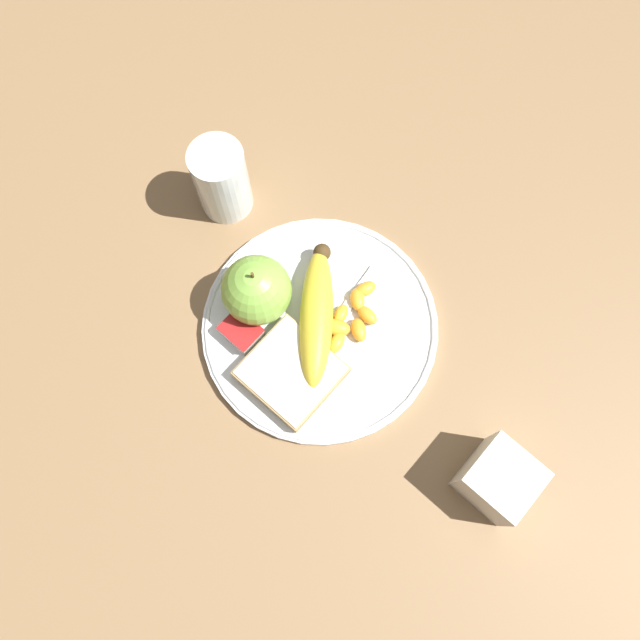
# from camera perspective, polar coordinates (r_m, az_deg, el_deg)

# --- Properties ---
(ground_plane) EXTENTS (3.00, 3.00, 0.00)m
(ground_plane) POSITION_cam_1_polar(r_m,az_deg,el_deg) (0.76, -0.00, -0.74)
(ground_plane) COLOR olive
(plate) EXTENTS (0.29, 0.29, 0.01)m
(plate) POSITION_cam_1_polar(r_m,az_deg,el_deg) (0.75, -0.00, -0.56)
(plate) COLOR silver
(plate) RESTS_ON ground_plane
(juice_glass) EXTENTS (0.07, 0.07, 0.11)m
(juice_glass) POSITION_cam_1_polar(r_m,az_deg,el_deg) (0.80, -8.95, 12.39)
(juice_glass) COLOR silver
(juice_glass) RESTS_ON ground_plane
(apple) EXTENTS (0.08, 0.08, 0.09)m
(apple) POSITION_cam_1_polar(r_m,az_deg,el_deg) (0.72, -5.83, 2.74)
(apple) COLOR #84BC47
(apple) RESTS_ON plate
(banana) EXTENTS (0.14, 0.16, 0.04)m
(banana) POSITION_cam_1_polar(r_m,az_deg,el_deg) (0.73, -0.08, 0.75)
(banana) COLOR yellow
(banana) RESTS_ON plate
(bread_slice) EXTENTS (0.10, 0.10, 0.02)m
(bread_slice) POSITION_cam_1_polar(r_m,az_deg,el_deg) (0.72, -2.64, -4.79)
(bread_slice) COLOR tan
(bread_slice) RESTS_ON plate
(fork) EXTENTS (0.04, 0.16, 0.00)m
(fork) POSITION_cam_1_polar(r_m,az_deg,el_deg) (0.75, 1.06, -0.77)
(fork) COLOR silver
(fork) RESTS_ON plate
(jam_packet) EXTENTS (0.04, 0.04, 0.02)m
(jam_packet) POSITION_cam_1_polar(r_m,az_deg,el_deg) (0.74, -7.20, -1.05)
(jam_packet) COLOR silver
(jam_packet) RESTS_ON plate
(orange_segment_0) EXTENTS (0.02, 0.03, 0.02)m
(orange_segment_0) POSITION_cam_1_polar(r_m,az_deg,el_deg) (0.74, 1.52, -2.09)
(orange_segment_0) COLOR #F9A32D
(orange_segment_0) RESTS_ON plate
(orange_segment_1) EXTENTS (0.03, 0.03, 0.02)m
(orange_segment_1) POSITION_cam_1_polar(r_m,az_deg,el_deg) (0.76, 4.17, 2.84)
(orange_segment_1) COLOR #F9A32D
(orange_segment_1) RESTS_ON plate
(orange_segment_2) EXTENTS (0.03, 0.03, 0.02)m
(orange_segment_2) POSITION_cam_1_polar(r_m,az_deg,el_deg) (0.74, 3.56, -0.92)
(orange_segment_2) COLOR #F9A32D
(orange_segment_2) RESTS_ON plate
(orange_segment_3) EXTENTS (0.03, 0.03, 0.02)m
(orange_segment_3) POSITION_cam_1_polar(r_m,az_deg,el_deg) (0.75, 3.44, 1.87)
(orange_segment_3) COLOR #F9A32D
(orange_segment_3) RESTS_ON plate
(orange_segment_4) EXTENTS (0.04, 0.03, 0.02)m
(orange_segment_4) POSITION_cam_1_polar(r_m,az_deg,el_deg) (0.74, 1.50, -0.69)
(orange_segment_4) COLOR #F9A32D
(orange_segment_4) RESTS_ON plate
(orange_segment_5) EXTENTS (0.03, 0.02, 0.02)m
(orange_segment_5) POSITION_cam_1_polar(r_m,az_deg,el_deg) (0.75, 4.35, 0.44)
(orange_segment_5) COLOR #F9A32D
(orange_segment_5) RESTS_ON plate
(orange_segment_6) EXTENTS (0.02, 0.03, 0.01)m
(orange_segment_6) POSITION_cam_1_polar(r_m,az_deg,el_deg) (0.75, 1.92, 0.54)
(orange_segment_6) COLOR #F9A32D
(orange_segment_6) RESTS_ON plate
(condiment_caddy) EXTENTS (0.07, 0.07, 0.07)m
(condiment_caddy) POSITION_cam_1_polar(r_m,az_deg,el_deg) (0.72, 16.04, -13.83)
(condiment_caddy) COLOR silver
(condiment_caddy) RESTS_ON ground_plane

